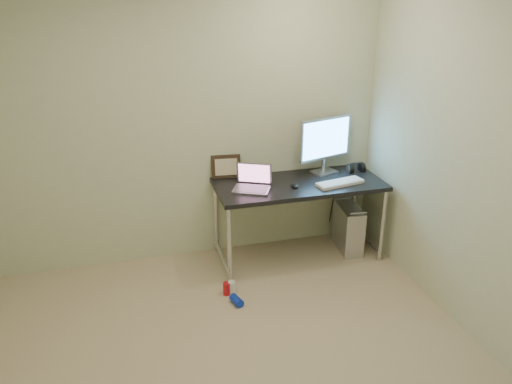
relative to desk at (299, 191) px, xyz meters
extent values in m
plane|color=tan|center=(-0.92, -1.42, -0.67)|extent=(3.50, 3.50, 0.00)
cube|color=beige|center=(-0.92, 0.33, 0.58)|extent=(3.50, 0.02, 2.50)
cube|color=beige|center=(0.83, -1.42, 0.58)|extent=(0.02, 3.50, 2.50)
cube|color=black|center=(0.00, 0.00, 0.06)|extent=(1.51, 0.66, 0.04)
cylinder|color=silver|center=(-0.72, -0.29, -0.31)|extent=(0.04, 0.04, 0.71)
cylinder|color=silver|center=(-0.72, 0.29, -0.31)|extent=(0.04, 0.04, 0.71)
cylinder|color=silver|center=(0.72, -0.29, -0.31)|extent=(0.04, 0.04, 0.71)
cylinder|color=silver|center=(0.72, 0.29, -0.31)|extent=(0.04, 0.04, 0.71)
cylinder|color=silver|center=(-0.72, 0.00, -0.59)|extent=(0.04, 0.58, 0.04)
cylinder|color=silver|center=(0.72, 0.00, -0.59)|extent=(0.04, 0.58, 0.04)
cube|color=#B4B4B8|center=(0.53, 0.00, -0.45)|extent=(0.23, 0.44, 0.44)
cylinder|color=#B0AFB7|center=(0.53, -0.17, -0.21)|extent=(0.16, 0.04, 0.02)
cylinder|color=#B0AFB7|center=(0.53, 0.18, -0.21)|extent=(0.16, 0.04, 0.02)
cylinder|color=black|center=(0.48, 0.28, -0.27)|extent=(0.01, 0.16, 0.69)
cylinder|color=black|center=(0.57, 0.26, -0.29)|extent=(0.02, 0.11, 0.71)
cylinder|color=red|center=(-0.78, -0.46, -0.61)|extent=(0.07, 0.07, 0.11)
cylinder|color=white|center=(-0.74, -0.46, -0.61)|extent=(0.08, 0.08, 0.11)
cylinder|color=#0F2EC4|center=(-0.74, -0.62, -0.63)|extent=(0.10, 0.14, 0.07)
cube|color=#B0AFB7|center=(-0.46, -0.07, 0.09)|extent=(0.37, 0.33, 0.02)
cube|color=slate|center=(-0.46, -0.07, 0.10)|extent=(0.33, 0.28, 0.00)
cube|color=gray|center=(-0.41, 0.04, 0.20)|extent=(0.30, 0.18, 0.20)
cube|color=#8A5171|center=(-0.41, 0.03, 0.20)|extent=(0.26, 0.15, 0.17)
cube|color=#B0AFB7|center=(0.31, 0.18, 0.09)|extent=(0.27, 0.22, 0.02)
cylinder|color=#B0AFB7|center=(0.31, 0.20, 0.16)|extent=(0.04, 0.04, 0.12)
cube|color=#B0AFB7|center=(0.31, 0.19, 0.42)|extent=(0.56, 0.20, 0.39)
cube|color=#4599E2|center=(0.31, 0.17, 0.42)|extent=(0.50, 0.16, 0.34)
cube|color=silver|center=(0.34, -0.14, 0.10)|extent=(0.46, 0.22, 0.03)
ellipsoid|color=black|center=(0.53, -0.11, 0.10)|extent=(0.07, 0.11, 0.03)
ellipsoid|color=black|center=(-0.08, -0.09, 0.10)|extent=(0.07, 0.10, 0.03)
cylinder|color=black|center=(0.56, 0.13, 0.11)|extent=(0.04, 0.10, 0.10)
cylinder|color=black|center=(0.68, 0.13, 0.11)|extent=(0.04, 0.10, 0.10)
cube|color=black|center=(0.62, 0.13, 0.16)|extent=(0.13, 0.02, 0.01)
cube|color=black|center=(-0.61, 0.30, 0.19)|extent=(0.28, 0.11, 0.22)
cylinder|color=silver|center=(-0.36, 0.29, 0.13)|extent=(0.01, 0.01, 0.09)
cylinder|color=silver|center=(-0.36, 0.29, 0.19)|extent=(0.04, 0.03, 0.04)
camera|label=1|loc=(-1.49, -3.93, 1.71)|focal=35.00mm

